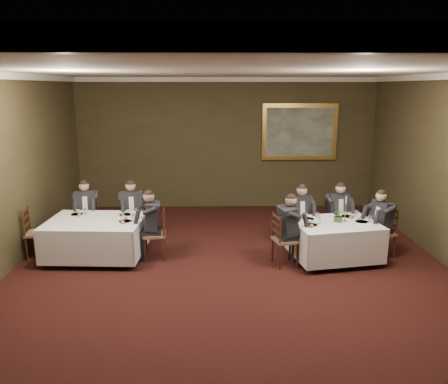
{
  "coord_description": "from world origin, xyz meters",
  "views": [
    {
      "loc": [
        -0.27,
        -6.78,
        3.25
      ],
      "look_at": [
        -0.11,
        1.92,
        1.15
      ],
      "focal_mm": 35.0,
      "sensor_mm": 36.0,
      "label": 1
    }
  ],
  "objects_px": {
    "chair_sec_backright": "(133,229)",
    "diner_sec_endright": "(154,233)",
    "chair_main_backright": "(336,232)",
    "chair_main_endleft": "(285,250)",
    "table_second": "(96,235)",
    "chair_sec_backleft": "(88,228)",
    "chair_main_endright": "(381,243)",
    "chair_sec_endleft": "(38,243)",
    "chair_main_backleft": "(298,234)",
    "candlestick": "(345,212)",
    "diner_sec_backright": "(132,219)",
    "chair_sec_endright": "(156,244)",
    "painting": "(300,132)",
    "diner_main_backright": "(337,222)",
    "diner_main_endleft": "(286,238)",
    "diner_main_backleft": "(299,224)",
    "diner_sec_backleft": "(87,218)",
    "centerpiece": "(339,215)",
    "table_main": "(334,238)",
    "diner_main_endright": "(381,232)"
  },
  "relations": [
    {
      "from": "chair_main_backright",
      "to": "chair_main_endleft",
      "type": "xyz_separation_m",
      "value": [
        -1.24,
        -1.04,
        0.0
      ]
    },
    {
      "from": "chair_main_backright",
      "to": "diner_sec_backright",
      "type": "relative_size",
      "value": 0.74
    },
    {
      "from": "table_second",
      "to": "centerpiece",
      "type": "xyz_separation_m",
      "value": [
        4.65,
        -0.21,
        0.46
      ]
    },
    {
      "from": "table_main",
      "to": "chair_main_backleft",
      "type": "bearing_deg",
      "value": 127.86
    },
    {
      "from": "chair_main_endleft",
      "to": "chair_sec_backleft",
      "type": "distance_m",
      "value": 4.28
    },
    {
      "from": "diner_main_backright",
      "to": "chair_sec_backright",
      "type": "height_order",
      "value": "diner_main_backright"
    },
    {
      "from": "diner_sec_backright",
      "to": "chair_sec_endright",
      "type": "distance_m",
      "value": 1.16
    },
    {
      "from": "painting",
      "to": "chair_sec_endright",
      "type": "bearing_deg",
      "value": -132.71
    },
    {
      "from": "chair_main_backleft",
      "to": "diner_main_backright",
      "type": "height_order",
      "value": "diner_main_backright"
    },
    {
      "from": "chair_sec_backright",
      "to": "diner_sec_endright",
      "type": "xyz_separation_m",
      "value": [
        0.61,
        -0.96,
        0.23
      ]
    },
    {
      "from": "diner_main_backleft",
      "to": "chair_main_backright",
      "type": "height_order",
      "value": "diner_main_backleft"
    },
    {
      "from": "diner_sec_backleft",
      "to": "chair_main_backright",
      "type": "bearing_deg",
      "value": 165.88
    },
    {
      "from": "chair_sec_backleft",
      "to": "chair_sec_endleft",
      "type": "relative_size",
      "value": 1.0
    },
    {
      "from": "diner_main_backleft",
      "to": "chair_sec_endright",
      "type": "relative_size",
      "value": 1.35
    },
    {
      "from": "chair_main_backleft",
      "to": "table_second",
      "type": "bearing_deg",
      "value": -8.16
    },
    {
      "from": "chair_main_endleft",
      "to": "chair_sec_backleft",
      "type": "height_order",
      "value": "same"
    },
    {
      "from": "diner_main_endleft",
      "to": "diner_sec_backleft",
      "type": "xyz_separation_m",
      "value": [
        -4.06,
        1.36,
        0.0
      ]
    },
    {
      "from": "chair_sec_backright",
      "to": "chair_sec_endright",
      "type": "bearing_deg",
      "value": 111.23
    },
    {
      "from": "diner_main_backright",
      "to": "diner_sec_backright",
      "type": "relative_size",
      "value": 1.0
    },
    {
      "from": "table_second",
      "to": "candlestick",
      "type": "distance_m",
      "value": 4.81
    },
    {
      "from": "diner_main_backleft",
      "to": "diner_sec_backleft",
      "type": "bearing_deg",
      "value": -21.05
    },
    {
      "from": "chair_sec_backleft",
      "to": "diner_sec_backleft",
      "type": "xyz_separation_m",
      "value": [
        0.0,
        -0.01,
        0.23
      ]
    },
    {
      "from": "chair_sec_endleft",
      "to": "chair_main_backleft",
      "type": "bearing_deg",
      "value": 87.24
    },
    {
      "from": "chair_main_backleft",
      "to": "diner_main_endright",
      "type": "relative_size",
      "value": 0.74
    },
    {
      "from": "chair_sec_backright",
      "to": "centerpiece",
      "type": "xyz_separation_m",
      "value": [
        4.11,
        -1.12,
        0.62
      ]
    },
    {
      "from": "diner_main_backleft",
      "to": "painting",
      "type": "distance_m",
      "value": 3.6
    },
    {
      "from": "diner_sec_backright",
      "to": "table_main",
      "type": "bearing_deg",
      "value": 152.78
    },
    {
      "from": "chair_main_backleft",
      "to": "diner_sec_backleft",
      "type": "distance_m",
      "value": 4.5
    },
    {
      "from": "chair_main_backleft",
      "to": "chair_main_endleft",
      "type": "relative_size",
      "value": 1.0
    },
    {
      "from": "chair_sec_backleft",
      "to": "chair_sec_backright",
      "type": "xyz_separation_m",
      "value": [
        0.98,
        -0.05,
        0.0
      ]
    },
    {
      "from": "candlestick",
      "to": "diner_main_backright",
      "type": "bearing_deg",
      "value": 84.95
    },
    {
      "from": "table_second",
      "to": "diner_sec_backleft",
      "type": "distance_m",
      "value": 1.05
    },
    {
      "from": "diner_main_endleft",
      "to": "diner_main_backright",
      "type": "bearing_deg",
      "value": 115.62
    },
    {
      "from": "diner_main_endright",
      "to": "candlestick",
      "type": "bearing_deg",
      "value": 75.68
    },
    {
      "from": "chair_main_endright",
      "to": "chair_sec_endleft",
      "type": "relative_size",
      "value": 1.0
    },
    {
      "from": "table_second",
      "to": "chair_sec_backleft",
      "type": "bearing_deg",
      "value": 114.95
    },
    {
      "from": "chair_sec_endright",
      "to": "candlestick",
      "type": "distance_m",
      "value": 3.69
    },
    {
      "from": "table_main",
      "to": "painting",
      "type": "bearing_deg",
      "value": 90.0
    },
    {
      "from": "chair_main_endleft",
      "to": "chair_sec_backleft",
      "type": "bearing_deg",
      "value": -122.92
    },
    {
      "from": "diner_main_backleft",
      "to": "diner_main_backright",
      "type": "xyz_separation_m",
      "value": [
        0.82,
        0.15,
        0.0
      ]
    },
    {
      "from": "chair_sec_backright",
      "to": "diner_sec_backright",
      "type": "height_order",
      "value": "diner_sec_backright"
    },
    {
      "from": "chair_sec_backleft",
      "to": "diner_sec_endright",
      "type": "bearing_deg",
      "value": 136.76
    },
    {
      "from": "table_main",
      "to": "diner_main_endleft",
      "type": "xyz_separation_m",
      "value": [
        -0.96,
        -0.17,
        0.06
      ]
    },
    {
      "from": "chair_sec_backleft",
      "to": "painting",
      "type": "height_order",
      "value": "painting"
    },
    {
      "from": "candlestick",
      "to": "diner_sec_backright",
      "type": "bearing_deg",
      "value": 166.1
    },
    {
      "from": "chair_main_endleft",
      "to": "diner_sec_backleft",
      "type": "xyz_separation_m",
      "value": [
        -4.05,
        1.36,
        0.23
      ]
    },
    {
      "from": "chair_main_endright",
      "to": "chair_main_endleft",
      "type": "bearing_deg",
      "value": 79.47
    },
    {
      "from": "table_main",
      "to": "diner_main_backright",
      "type": "height_order",
      "value": "diner_main_backright"
    },
    {
      "from": "diner_sec_backright",
      "to": "chair_sec_backleft",
      "type": "bearing_deg",
      "value": -14.96
    },
    {
      "from": "diner_sec_backleft",
      "to": "diner_sec_endright",
      "type": "height_order",
      "value": "same"
    }
  ]
}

